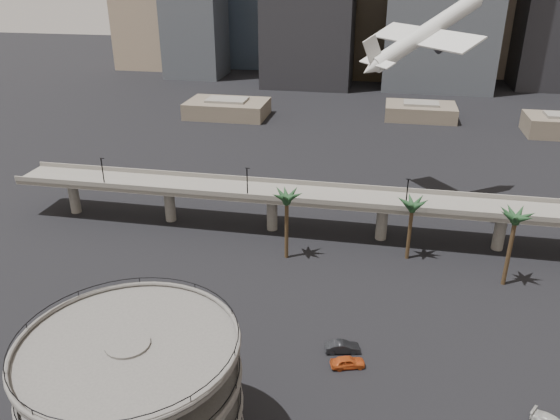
% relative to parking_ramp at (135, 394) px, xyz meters
% --- Properties ---
extents(parking_ramp, '(22.20, 22.20, 17.35)m').
position_rel_parking_ramp_xyz_m(parking_ramp, '(0.00, 0.00, 0.00)').
color(parking_ramp, '#53504D').
rests_on(parking_ramp, ground).
extents(overpass, '(130.00, 9.30, 14.70)m').
position_rel_parking_ramp_xyz_m(overpass, '(13.00, 59.00, -2.50)').
color(overpass, slate).
rests_on(overpass, ground).
extents(palm_trees, '(42.40, 10.40, 14.00)m').
position_rel_parking_ramp_xyz_m(palm_trees, '(27.02, 48.65, 1.59)').
color(palm_trees, '#44311D').
rests_on(palm_trees, ground).
extents(low_buildings, '(135.00, 27.50, 6.80)m').
position_rel_parking_ramp_xyz_m(low_buildings, '(19.89, 146.30, -6.97)').
color(low_buildings, brown).
rests_on(low_buildings, ground).
extents(airborne_jet, '(26.01, 25.56, 16.70)m').
position_rel_parking_ramp_xyz_m(airborne_jet, '(29.66, 76.50, 27.50)').
color(airborne_jet, silver).
rests_on(airborne_jet, ground).
extents(car_a, '(5.05, 3.21, 1.60)m').
position_rel_parking_ramp_xyz_m(car_a, '(20.62, 19.91, -9.03)').
color(car_a, '#C04D1B').
rests_on(car_a, ground).
extents(car_b, '(5.17, 2.76, 1.62)m').
position_rel_parking_ramp_xyz_m(car_b, '(19.65, 22.94, -9.03)').
color(car_b, black).
rests_on(car_b, ground).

